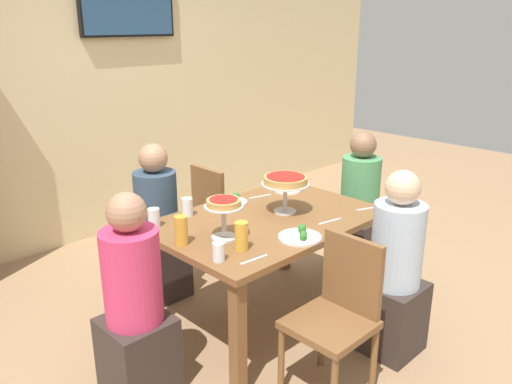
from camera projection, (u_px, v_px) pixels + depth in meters
ground_plane at (266, 318)px, 3.52m from camera, size 12.00×12.00×0.00m
rear_partition at (90, 85)px, 4.57m from camera, size 8.00×0.12×2.80m
dining_table at (267, 231)px, 3.32m from camera, size 1.43×0.98×0.74m
television at (128, 5)px, 4.55m from camera, size 0.94×0.05×0.54m
diner_head_west at (135, 312)px, 2.68m from camera, size 0.34×0.34×1.15m
diner_head_east at (359, 214)px, 4.06m from camera, size 0.34×0.34×1.15m
diner_far_left at (158, 234)px, 3.68m from camera, size 0.34×0.34×1.15m
diner_near_right at (394, 277)px, 3.05m from camera, size 0.34×0.34×1.15m
chair_far_right at (219, 212)px, 4.11m from camera, size 0.40×0.40×0.87m
chair_near_left at (338, 310)px, 2.71m from camera, size 0.40×0.40×0.87m
deep_dish_pizza_stand at (285, 183)px, 3.33m from camera, size 0.31×0.31×0.25m
personal_pizza_stand at (224, 208)px, 2.92m from camera, size 0.23×0.23×0.24m
salad_plate_near_diner at (233, 200)px, 3.55m from camera, size 0.20×0.20×0.07m
salad_plate_far_diner at (301, 236)px, 2.97m from camera, size 0.25×0.25×0.06m
salad_plate_spare at (288, 188)px, 3.82m from camera, size 0.20×0.20×0.07m
beer_glass_amber_tall at (181, 230)px, 2.88m from camera, size 0.08×0.08×0.17m
beer_glass_amber_short at (241, 236)px, 2.80m from camera, size 0.07×0.07×0.16m
water_glass_clear_near at (219, 252)px, 2.68m from camera, size 0.07×0.07×0.10m
water_glass_clear_far at (154, 218)px, 3.13m from camera, size 0.07×0.07×0.12m
water_glass_clear_spare at (187, 207)px, 3.31m from camera, size 0.07×0.07×0.12m
cutlery_fork_near at (330, 221)px, 3.22m from camera, size 0.18×0.05×0.00m
cutlery_knife_near at (368, 208)px, 3.45m from camera, size 0.17×0.08×0.00m
cutlery_fork_far at (260, 196)px, 3.69m from camera, size 0.18×0.06×0.00m
cutlery_knife_far at (254, 260)px, 2.71m from camera, size 0.18×0.03×0.00m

